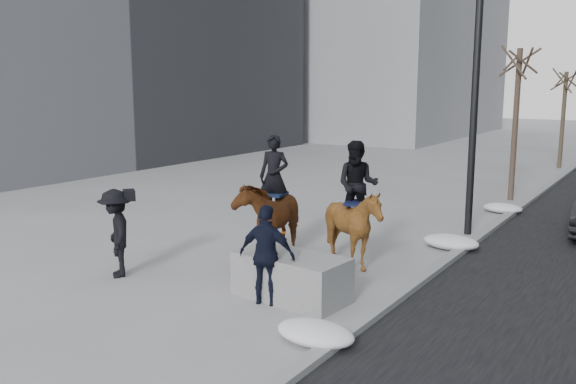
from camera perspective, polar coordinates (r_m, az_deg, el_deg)
The scene contains 11 objects.
ground at distance 12.42m, azimuth -3.04°, elevation -7.65°, with size 120.00×120.00×0.00m, color gray.
curb at distance 20.30m, azimuth 21.09°, elevation -1.14°, with size 0.25×90.00×0.12m, color gray.
planter at distance 10.92m, azimuth 0.31°, elevation -7.94°, with size 2.02×1.01×0.81m, color gray.
tree_near at distance 21.09m, azimuth 20.53°, elevation 6.58°, with size 1.20×1.20×5.43m, color #35261F, non-canonical shape.
tree_far at distance 30.11m, azimuth 24.35°, elevation 6.58°, with size 1.20×1.20×4.78m, color #3D3124, non-canonical shape.
mounted_left at distance 13.40m, azimuth -1.62°, elevation -1.88°, with size 1.35×2.23×2.69m.
mounted_right at distance 12.59m, azimuth 6.22°, elevation -2.45°, with size 1.81×1.92×2.65m.
feeder at distance 10.54m, azimuth -1.97°, elevation -5.93°, with size 1.09×0.95×1.75m.
camera_crew at distance 12.51m, azimuth -15.79°, elevation -3.69°, with size 1.29×1.21×1.75m.
lamppost at distance 15.63m, azimuth 17.14°, elevation 14.11°, with size 0.25×2.54×9.09m.
snow_piles at distance 13.83m, azimuth 13.83°, elevation -5.40°, with size 1.29×11.72×0.33m.
Camera 1 is at (6.97, -9.56, 3.79)m, focal length 38.00 mm.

